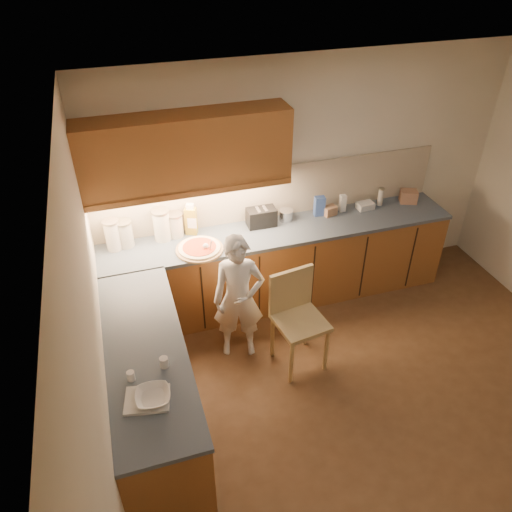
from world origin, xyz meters
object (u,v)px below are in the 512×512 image
(wooden_chair, at_px, (296,313))
(oil_jug, at_px, (191,220))
(toaster, at_px, (261,217))
(child, at_px, (239,298))
(pizza_on_board, at_px, (200,248))

(wooden_chair, xyz_separation_m, oil_jug, (-0.74, 1.12, 0.50))
(toaster, bearing_deg, child, -120.27)
(wooden_chair, height_order, toaster, toaster)
(pizza_on_board, distance_m, wooden_chair, 1.13)
(child, distance_m, wooden_chair, 0.56)
(wooden_chair, height_order, oil_jug, oil_jug)
(oil_jug, bearing_deg, child, -73.65)
(wooden_chair, relative_size, toaster, 3.24)
(pizza_on_board, height_order, toaster, toaster)
(oil_jug, bearing_deg, toaster, -4.77)
(child, height_order, toaster, child)
(pizza_on_board, relative_size, toaster, 1.54)
(pizza_on_board, relative_size, child, 0.35)
(pizza_on_board, bearing_deg, oil_jug, 91.90)
(child, bearing_deg, wooden_chair, -14.27)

